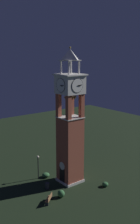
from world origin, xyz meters
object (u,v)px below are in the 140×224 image
clock_tower (70,129)px  lamp_post (38,162)px  trash_bin (47,186)px  park_bench (49,199)px

clock_tower → lamp_post: (-3.36, -3.00, -5.10)m
trash_bin → lamp_post: bearing=168.7°
park_bench → clock_tower: bearing=117.6°
clock_tower → park_bench: 9.23m
park_bench → trash_bin: 3.36m
park_bench → trash_bin: size_ratio=1.90×
clock_tower → trash_bin: size_ratio=22.49×
lamp_post → park_bench: bearing=-20.8°
park_bench → lamp_post: lamp_post is taller
clock_tower → trash_bin: 7.96m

